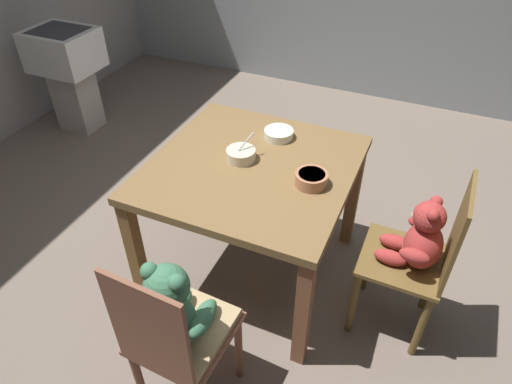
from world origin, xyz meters
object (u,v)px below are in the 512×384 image
Objects in this scene: porridge_bowl_white_far_center at (279,134)px; teddy_chair_near_front at (175,321)px; teddy_chair_near_right at (419,247)px; sink_basin at (68,66)px; dining_table at (252,181)px; porridge_bowl_terracotta_near_right at (311,179)px; porridge_bowl_cream_center at (241,154)px.

teddy_chair_near_front is at bearing -88.56° from porridge_bowl_white_far_center.
sink_basin is at bearing -17.27° from teddy_chair_near_right.
dining_table is at bearing -95.47° from porridge_bowl_white_far_center.
teddy_chair_near_right is 3.06m from sink_basin.
dining_table is at bearing 174.08° from porridge_bowl_terracotta_near_right.
sink_basin reaches higher than dining_table.
dining_table is 0.86m from teddy_chair_near_right.
sink_basin is (-2.11, 1.77, -0.04)m from teddy_chair_near_front.
porridge_bowl_cream_center is at bearing 171.82° from porridge_bowl_terracotta_near_right.
teddy_chair_near_right is at bearing -4.21° from porridge_bowl_cream_center.
porridge_bowl_white_far_center is 0.19× the size of sink_basin.
sink_basin is at bearing 52.76° from teddy_chair_near_front.
porridge_bowl_cream_center reaches higher than dining_table.
teddy_chair_near_front is at bearing -86.18° from dining_table.
teddy_chair_near_right is at bearing -18.41° from sink_basin.
teddy_chair_near_front is 6.32× the size of porridge_bowl_cream_center.
porridge_bowl_white_far_center is (-0.83, 0.34, 0.21)m from teddy_chair_near_right.
teddy_chair_near_front reaches higher than porridge_bowl_cream_center.
dining_table is 6.35× the size of porridge_bowl_white_far_center.
teddy_chair_near_front reaches higher than teddy_chair_near_right.
teddy_chair_near_right reaches higher than dining_table.
porridge_bowl_terracotta_near_right is 2.56m from sink_basin.
sink_basin is (-2.91, 0.97, -0.01)m from teddy_chair_near_right.
teddy_chair_near_right is at bearing -22.24° from porridge_bowl_white_far_center.
porridge_bowl_cream_center is 2.19m from sink_basin.
porridge_bowl_cream_center is at bearing 162.09° from dining_table.
porridge_bowl_terracotta_near_right reaches higher than porridge_bowl_white_far_center.
porridge_bowl_white_far_center is at bearing 84.53° from dining_table.
porridge_bowl_terracotta_near_right is (-0.54, 0.01, 0.22)m from teddy_chair_near_right.
porridge_bowl_terracotta_near_right is at bearing -21.95° from sink_basin.
porridge_bowl_cream_center reaches higher than porridge_bowl_white_far_center.
porridge_bowl_terracotta_near_right reaches higher than dining_table.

